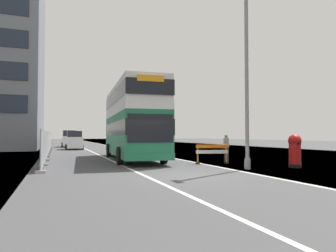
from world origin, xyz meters
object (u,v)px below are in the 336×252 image
double_decker_bus (132,121)px  car_oncoming_near (74,141)px  red_pillar_postbox (295,149)px  pedestrian_at_kerb (226,148)px  lamppost_foreground (247,80)px  car_receding_mid (69,139)px  roadworks_barrier (212,151)px

double_decker_bus → car_oncoming_near: size_ratio=2.55×
double_decker_bus → car_oncoming_near: 17.42m
red_pillar_postbox → pedestrian_at_kerb: pedestrian_at_kerb is taller
lamppost_foreground → red_pillar_postbox: lamppost_foreground is taller
red_pillar_postbox → lamppost_foreground: bearing=176.5°
lamppost_foreground → car_oncoming_near: lamppost_foreground is taller
lamppost_foreground → red_pillar_postbox: bearing=-3.5°
car_oncoming_near → pedestrian_at_kerb: (8.15, -20.49, -0.16)m
car_oncoming_near → car_receding_mid: size_ratio=0.99×
double_decker_bus → car_receding_mid: bearing=97.1°
car_receding_mid → pedestrian_at_kerb: (8.42, -28.56, -0.23)m
double_decker_bus → roadworks_barrier: (3.66, -4.52, -1.89)m
car_receding_mid → double_decker_bus: bearing=-82.9°
pedestrian_at_kerb → lamppost_foreground: bearing=-108.5°
pedestrian_at_kerb → car_oncoming_near: bearing=111.7°
lamppost_foreground → car_receding_mid: 33.84m
pedestrian_at_kerb → red_pillar_postbox: bearing=-74.6°
red_pillar_postbox → pedestrian_at_kerb: (-1.26, 4.56, -0.08)m
red_pillar_postbox → roadworks_barrier: bearing=130.1°
lamppost_foreground → roadworks_barrier: lamppost_foreground is taller
double_decker_bus → car_receding_mid: size_ratio=2.53×
red_pillar_postbox → pedestrian_at_kerb: size_ratio=1.00×
roadworks_barrier → car_receding_mid: size_ratio=0.43×
double_decker_bus → lamppost_foreground: bearing=-63.9°
lamppost_foreground → car_oncoming_near: 25.98m
car_receding_mid → roadworks_barrier: bearing=-77.1°
lamppost_foreground → roadworks_barrier: bearing=92.8°
double_decker_bus → pedestrian_at_kerb: (5.29, -3.38, -1.74)m
car_oncoming_near → pedestrian_at_kerb: car_oncoming_near is taller
lamppost_foreground → roadworks_barrier: 4.87m
roadworks_barrier → pedestrian_at_kerb: 1.99m
double_decker_bus → car_receding_mid: 25.42m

